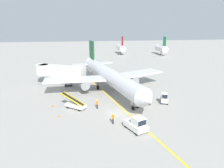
{
  "coord_description": "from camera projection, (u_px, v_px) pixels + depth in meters",
  "views": [
    {
      "loc": [
        -6.17,
        -32.4,
        14.69
      ],
      "look_at": [
        0.43,
        9.18,
        2.5
      ],
      "focal_mm": 33.71,
      "sensor_mm": 36.0,
      "label": 1
    }
  ],
  "objects": [
    {
      "name": "ground_plane",
      "position": [
        118.0,
        113.0,
        35.75
      ],
      "size": [
        300.0,
        300.0,
        0.0
      ],
      "primitive_type": "plane",
      "color": "#9E9B93"
    },
    {
      "name": "taxi_line_yellow",
      "position": [
        115.0,
        102.0,
        40.55
      ],
      "size": [
        17.42,
        78.21,
        0.01
      ],
      "primitive_type": "cube",
      "rotation": [
        0.0,
        0.0,
        0.22
      ],
      "color": "yellow",
      "rests_on": "ground"
    },
    {
      "name": "airliner",
      "position": [
        109.0,
        76.0,
        46.91
      ],
      "size": [
        27.98,
        35.07,
        10.1
      ],
      "color": "silver",
      "rests_on": "ground"
    },
    {
      "name": "jet_bridge",
      "position": [
        57.0,
        71.0,
        51.16
      ],
      "size": [
        12.39,
        8.57,
        4.85
      ],
      "color": "silver",
      "rests_on": "ground"
    },
    {
      "name": "pushback_tug",
      "position": [
        137.0,
        124.0,
        29.67
      ],
      "size": [
        3.1,
        4.05,
        2.2
      ],
      "color": "silver",
      "rests_on": "ground"
    },
    {
      "name": "baggage_tug_near_wing",
      "position": [
        164.0,
        98.0,
        40.0
      ],
      "size": [
        2.03,
        2.7,
        2.1
      ],
      "color": "silver",
      "rests_on": "ground"
    },
    {
      "name": "belt_loader_forward_hold",
      "position": [
        141.0,
        102.0,
        38.82
      ],
      "size": [
        5.12,
        2.94,
        2.59
      ],
      "color": "silver",
      "rests_on": "ground"
    },
    {
      "name": "belt_loader_aft_hold",
      "position": [
        75.0,
        104.0,
        37.5
      ],
      "size": [
        4.68,
        4.11,
        2.59
      ],
      "color": "silver",
      "rests_on": "ground"
    },
    {
      "name": "ground_crew_marshaller",
      "position": [
        97.0,
        104.0,
        37.34
      ],
      "size": [
        0.36,
        0.24,
        1.7
      ],
      "color": "#26262D",
      "rests_on": "ground"
    },
    {
      "name": "ground_crew_wing_walker",
      "position": [
        113.0,
        118.0,
        31.67
      ],
      "size": [
        0.36,
        0.24,
        1.7
      ],
      "color": "#26262D",
      "rests_on": "ground"
    },
    {
      "name": "safety_cone_nose_left",
      "position": [
        119.0,
        102.0,
        40.25
      ],
      "size": [
        0.36,
        0.36,
        0.44
      ],
      "primitive_type": "cone",
      "color": "orange",
      "rests_on": "ground"
    },
    {
      "name": "safety_cone_nose_right",
      "position": [
        137.0,
        114.0,
        34.71
      ],
      "size": [
        0.36,
        0.36,
        0.44
      ],
      "primitive_type": "cone",
      "color": "orange",
      "rests_on": "ground"
    },
    {
      "name": "safety_cone_wingtip_left",
      "position": [
        52.0,
        106.0,
        38.33
      ],
      "size": [
        0.36,
        0.36,
        0.44
      ],
      "primitive_type": "cone",
      "color": "orange",
      "rests_on": "ground"
    },
    {
      "name": "safety_cone_wingtip_right",
      "position": [
        59.0,
        116.0,
        34.13
      ],
      "size": [
        0.36,
        0.36,
        0.44
      ],
      "primitive_type": "cone",
      "color": "orange",
      "rests_on": "ground"
    },
    {
      "name": "distant_aircraft_far_left",
      "position": [
        121.0,
        48.0,
        103.13
      ],
      "size": [
        3.0,
        10.1,
        8.8
      ],
      "color": "silver",
      "rests_on": "ground"
    },
    {
      "name": "distant_aircraft_mid_left",
      "position": [
        161.0,
        48.0,
        100.59
      ],
      "size": [
        3.0,
        10.1,
        8.8
      ],
      "color": "silver",
      "rests_on": "ground"
    }
  ]
}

